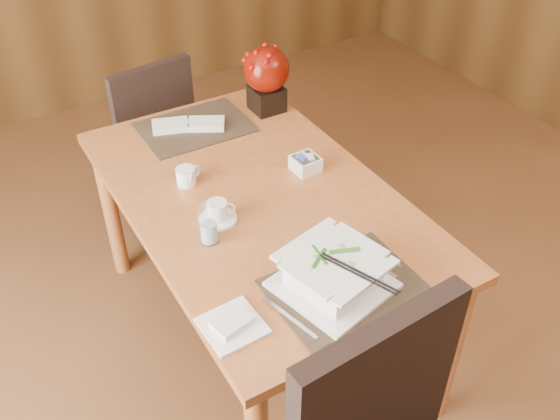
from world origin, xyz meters
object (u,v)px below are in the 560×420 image
far_chair (148,133)px  soup_setting (334,273)px  coffee_cup (217,213)px  sugar_caddy (306,164)px  bread_plate (232,326)px  water_glass (208,225)px  berry_decor (266,75)px  creamer_jug (186,176)px  dining_table (258,215)px

far_chair → soup_setting: bearing=83.3°
coffee_cup → sugar_caddy: 0.43m
bread_plate → soup_setting: bearing=-2.4°
coffee_cup → sugar_caddy: coffee_cup is taller
sugar_caddy → far_chair: size_ratio=0.11×
water_glass → berry_decor: bearing=48.4°
coffee_cup → sugar_caddy: bearing=13.6°
water_glass → creamer_jug: 0.35m
berry_decor → far_chair: (-0.42, 0.46, -0.40)m
soup_setting → far_chair: far_chair is taller
soup_setting → bread_plate: 0.34m
water_glass → sugar_caddy: 0.53m
creamer_jug → far_chair: 0.85m
soup_setting → bread_plate: soup_setting is taller
sugar_caddy → bread_plate: 0.82m
dining_table → far_chair: bearing=94.4°
coffee_cup → berry_decor: 0.80m
water_glass → berry_decor: berry_decor is taller
soup_setting → water_glass: size_ratio=2.59×
far_chair → creamer_jug: bearing=73.2°
soup_setting → bread_plate: (-0.33, 0.01, -0.06)m
dining_table → water_glass: water_glass is taller
water_glass → bread_plate: (-0.10, -0.37, -0.07)m
coffee_cup → far_chair: (0.11, 1.05, -0.27)m
bread_plate → sugar_caddy: bearing=43.0°
soup_setting → bread_plate: bearing=163.9°
soup_setting → sugar_caddy: 0.63m
coffee_cup → creamer_jug: coffee_cup is taller
dining_table → creamer_jug: creamer_jug is taller
water_glass → bread_plate: 0.39m
sugar_caddy → berry_decor: (0.10, 0.49, 0.14)m
dining_table → soup_setting: bearing=-93.4°
water_glass → coffee_cup: bearing=50.4°
soup_setting → bread_plate: size_ratio=2.22×
coffee_cup → bread_plate: 0.49m
water_glass → far_chair: size_ratio=0.16×
sugar_caddy → far_chair: 1.03m
soup_setting → water_glass: (-0.23, 0.38, 0.01)m
dining_table → bread_plate: 0.64m
sugar_caddy → water_glass: bearing=-159.0°
coffee_cup → soup_setting: bearing=-71.6°
creamer_jug → far_chair: far_chair is taller
dining_table → berry_decor: bearing=57.4°
coffee_cup → water_glass: (-0.07, -0.09, 0.04)m
water_glass → berry_decor: size_ratio=0.48×
dining_table → water_glass: size_ratio=10.61×
berry_decor → dining_table: bearing=-122.6°
dining_table → soup_setting: soup_setting is taller
water_glass → far_chair: 1.19m
coffee_cup → berry_decor: bearing=48.1°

